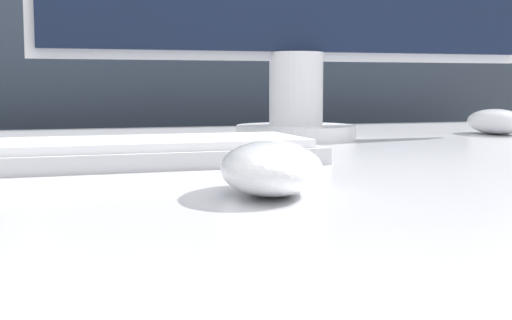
{
  "coord_description": "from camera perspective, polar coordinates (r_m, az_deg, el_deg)",
  "views": [
    {
      "loc": [
        -0.21,
        -0.68,
        0.78
      ],
      "look_at": [
        -0.06,
        -0.18,
        0.72
      ],
      "focal_mm": 50.0,
      "sensor_mm": 36.0,
      "label": 1
    }
  ],
  "objects": [
    {
      "name": "partition_panel",
      "position": [
        1.42,
        -8.72,
        -1.58
      ],
      "size": [
        5.0,
        0.03,
        1.18
      ],
      "color": "#333D4C",
      "rests_on": "ground_plane"
    },
    {
      "name": "computer_mouse_far",
      "position": [
        1.14,
        18.66,
        2.93
      ],
      "size": [
        0.07,
        0.12,
        0.04
      ],
      "rotation": [
        0.0,
        0.0,
        -0.03
      ],
      "color": "white",
      "rests_on": "desk"
    },
    {
      "name": "keyboard",
      "position": [
        0.68,
        -12.68,
        0.52
      ],
      "size": [
        0.42,
        0.14,
        0.02
      ],
      "rotation": [
        0.0,
        0.0,
        0.02
      ],
      "color": "silver",
      "rests_on": "desk"
    },
    {
      "name": "computer_mouse_near",
      "position": [
        0.49,
        1.23,
        -0.63
      ],
      "size": [
        0.1,
        0.13,
        0.04
      ],
      "rotation": [
        0.0,
        0.0,
        -0.29
      ],
      "color": "white",
      "rests_on": "desk"
    }
  ]
}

